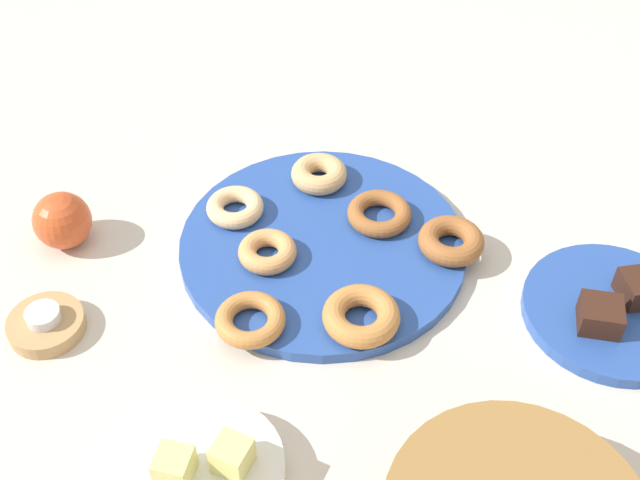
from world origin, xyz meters
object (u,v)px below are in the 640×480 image
object	(u,v)px
donut_4	(316,174)
candle_holder	(43,325)
donut_1	(264,252)
brownie_near	(638,288)
donut_6	(232,207)
brownie_far	(597,315)
donut_plate	(320,245)
cake_plate	(609,311)
melon_chunk_right	(170,466)
melon_chunk_left	(228,456)
donut_3	(448,241)
tealight	(40,316)
donut_0	(358,316)
donut_5	(247,320)
apple	(59,220)
donut_2	(376,214)
fruit_bowl	(204,472)

from	to	relation	value
donut_4	candle_holder	bearing A→B (deg)	38.54
donut_1	brownie_near	world-z (taller)	brownie_near
donut_6	brownie_far	size ratio (longest dim) A/B	1.61
donut_6	donut_plate	bearing A→B (deg)	156.67
cake_plate	melon_chunk_right	world-z (taller)	melon_chunk_right
brownie_near	melon_chunk_left	bearing A→B (deg)	26.71
cake_plate	donut_3	bearing A→B (deg)	-27.89
melon_chunk_right	brownie_near	bearing A→B (deg)	-154.70
donut_3	tealight	bearing A→B (deg)	14.19
donut_4	tealight	distance (m)	0.43
donut_0	tealight	xyz separation A→B (m)	(0.39, -0.00, -0.00)
donut_5	donut_3	bearing A→B (deg)	-152.42
donut_0	melon_chunk_left	size ratio (longest dim) A/B	2.65
brownie_near	tealight	world-z (taller)	brownie_near
donut_5	donut_plate	bearing A→B (deg)	-120.49
cake_plate	apple	distance (m)	0.73
apple	donut_5	bearing A→B (deg)	148.34
melon_chunk_right	donut_4	bearing A→B (deg)	-106.51
candle_holder	donut_5	bearing A→B (deg)	178.74
donut_plate	donut_0	world-z (taller)	donut_0
donut_plate	apple	distance (m)	0.35
donut_4	brownie_far	world-z (taller)	brownie_far
donut_4	donut_6	size ratio (longest dim) A/B	1.02
donut_3	cake_plate	xyz separation A→B (m)	(-0.19, 0.10, -0.02)
donut_4	donut_5	xyz separation A→B (m)	(0.08, 0.27, -0.00)
donut_2	donut_5	distance (m)	0.25
brownie_near	melon_chunk_right	world-z (taller)	melon_chunk_right
brownie_far	tealight	size ratio (longest dim) A/B	1.17
fruit_bowl	apple	bearing A→B (deg)	-57.17
brownie_far	donut_3	bearing A→B (deg)	-38.25
donut_4	apple	size ratio (longest dim) A/B	1.04
donut_0	melon_chunk_left	bearing A→B (deg)	55.52
donut_5	cake_plate	bearing A→B (deg)	-175.89
donut_plate	donut_5	size ratio (longest dim) A/B	4.50
apple	donut_2	bearing A→B (deg)	-176.33
melon_chunk_left	melon_chunk_right	xyz separation A→B (m)	(0.06, 0.01, 0.00)
donut_plate	melon_chunk_left	size ratio (longest dim) A/B	10.83
donut_6	donut_3	bearing A→B (deg)	167.08
donut_2	melon_chunk_left	bearing A→B (deg)	66.42
donut_0	melon_chunk_right	bearing A→B (deg)	47.50
donut_6	brownie_near	bearing A→B (deg)	163.63
candle_holder	melon_chunk_left	world-z (taller)	melon_chunk_left
tealight	apple	bearing A→B (deg)	-85.92
brownie_near	fruit_bowl	bearing A→B (deg)	25.42
melon_chunk_right	apple	world-z (taller)	apple
donut_plate	donut_3	xyz separation A→B (m)	(-0.17, 0.01, 0.02)
cake_plate	candle_holder	size ratio (longest dim) A/B	2.38
donut_6	fruit_bowl	xyz separation A→B (m)	(-0.00, 0.40, -0.01)
donut_0	donut_2	xyz separation A→B (m)	(-0.03, -0.19, -0.00)
brownie_far	melon_chunk_right	size ratio (longest dim) A/B	1.38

